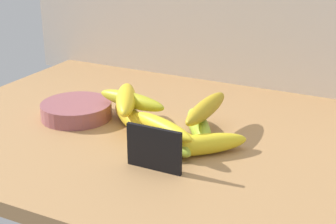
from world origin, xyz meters
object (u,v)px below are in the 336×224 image
Objects in this scene: banana_1 at (165,133)px; banana_5 at (131,100)px; fruit_bowl at (76,110)px; banana_0 at (168,141)px; banana_2 at (199,126)px; banana_6 at (126,99)px; banana_8 at (162,127)px; banana_3 at (201,145)px; banana_7 at (206,108)px; chalkboard_sign at (154,150)px; banana_4 at (130,117)px.

banana_5 reaches higher than banana_1.
fruit_bowl is 1.06× the size of banana_0.
banana_2 is at bearing 50.88° from banana_1.
banana_2 is 1.00× the size of banana_6.
fruit_bowl is 0.95× the size of banana_8.
banana_3 is at bearing 14.71° from banana_8.
banana_3 is 10.50cm from banana_7.
banana_1 is 12.19cm from banana_5.
banana_2 is at bearing 86.38° from chalkboard_sign.
banana_1 is at bearing 110.61° from banana_8.
chalkboard_sign is 11.12cm from banana_3.
banana_6 is 1.07× the size of banana_8.
banana_0 is at bearing -25.75° from banana_6.
banana_5 is at bearing 149.99° from banana_0.
banana_4 is (-10.72, 4.03, 0.23)cm from banana_1.
fruit_bowl is 27.02cm from banana_8.
banana_5 is 16.97cm from banana_7.
banana_8 reaches higher than banana_2.
banana_4 reaches higher than fruit_bowl.
banana_4 is (-14.57, 15.91, -1.77)cm from chalkboard_sign.
banana_0 is 14.73cm from banana_4.
banana_2 is at bearing 73.16° from banana_0.
fruit_bowl is at bearing 171.82° from banana_3.
banana_7 reaches higher than banana_8.
banana_7 is (2.30, 18.94, 2.17)cm from chalkboard_sign.
chalkboard_sign is 21.64cm from banana_4.
banana_8 reaches higher than banana_4.
banana_1 is at bearing -22.63° from banana_5.
banana_7 reaches higher than banana_1.
banana_0 is at bearing -28.48° from banana_4.
banana_0 is at bearing -173.49° from banana_3.
banana_7 is at bearing 38.61° from banana_2.
banana_5 reaches higher than fruit_bowl.
fruit_bowl is 0.84× the size of banana_7.
banana_7 is (6.15, 7.06, 4.18)cm from banana_1.
banana_3 is 1.11× the size of banana_8.
banana_5 reaches higher than banana_0.
banana_5 is at bearing 157.37° from banana_1.
banana_6 is at bearing 134.64° from chalkboard_sign.
banana_4 is (-12.94, 7.02, 0.31)cm from banana_0.
chalkboard_sign is at bearing -72.03° from banana_1.
banana_7 is 1.13× the size of banana_8.
chalkboard_sign is 19.20cm from banana_7.
banana_0 is at bearing -11.86° from fruit_bowl.
banana_2 is 1.04× the size of banana_5.
banana_2 is 17.15cm from banana_6.
banana_1 is 11.45cm from banana_4.
banana_7 is at bearing 107.41° from banana_3.
banana_6 is 0.95× the size of banana_7.
banana_7 reaches higher than banana_0.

